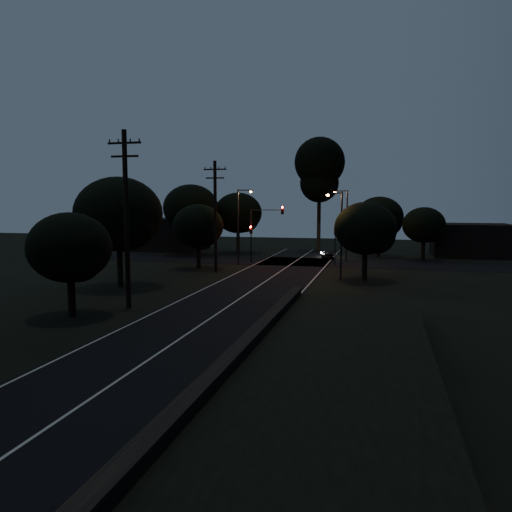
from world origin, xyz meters
The scene contains 23 objects.
ground centered at (0.00, 0.00, 0.00)m, with size 160.00×160.00×0.00m, color black.
road_surface centered at (0.00, 31.12, 0.01)m, with size 60.00×70.00×0.03m.
retaining_wall centered at (7.74, 3.00, 0.62)m, with size 6.93×26.00×1.60m.
utility_pole_mid centered at (-6.00, 15.00, 5.74)m, with size 2.20×0.30×11.00m.
utility_pole_far centered at (-6.00, 32.00, 5.48)m, with size 2.20×0.30×10.50m.
tree_left_b centered at (-7.83, 11.90, 3.92)m, with size 4.76×4.76×6.05m.
tree_left_c centered at (-10.26, 21.86, 5.56)m, with size 6.80×6.80×8.60m.
tree_left_d centered at (-8.32, 33.90, 4.17)m, with size 5.08×5.08×6.44m.
tree_far_nw centered at (-8.78, 49.87, 5.13)m, with size 6.25×6.25×7.92m.
tree_far_w centered at (-13.75, 45.86, 5.78)m, with size 6.97×6.97×8.89m.
tree_far_ne centered at (9.21, 49.88, 4.75)m, with size 5.81×5.81×7.35m.
tree_far_e centered at (14.17, 46.90, 3.95)m, with size 4.81×4.81×6.10m.
tree_right_a centered at (8.19, 29.89, 4.32)m, with size 5.24×5.24×6.66m.
tall_pine centered at (1.00, 55.00, 11.09)m, with size 6.77×6.77×15.38m.
building_left centered at (-20.00, 52.00, 2.20)m, with size 10.00×8.00×4.40m, color black.
building_right centered at (20.00, 53.00, 2.00)m, with size 9.00×7.00×4.00m, color black.
signal_left centered at (-4.60, 39.99, 2.84)m, with size 0.28×0.35×4.10m.
signal_right centered at (4.60, 39.99, 2.84)m, with size 0.28×0.35×4.10m.
signal_mast centered at (-2.91, 39.99, 4.34)m, with size 3.70×0.35×6.25m.
streetlight_a centered at (-5.31, 38.00, 4.64)m, with size 1.66×0.26×8.00m.
streetlight_b centered at (5.31, 44.00, 4.64)m, with size 1.66×0.26×8.00m.
streetlight_c centered at (5.83, 30.00, 4.35)m, with size 1.46×0.26×7.50m.
car centered at (3.20, 46.00, 0.53)m, with size 1.26×3.13×1.07m, color black.
Camera 1 is at (9.34, -12.97, 6.57)m, focal length 35.00 mm.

